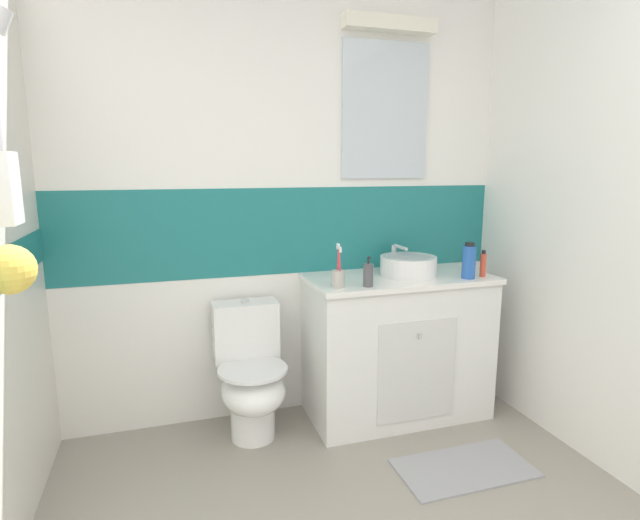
% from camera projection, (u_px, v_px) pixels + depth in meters
% --- Properties ---
extents(wall_back_tiled, '(3.20, 0.20, 2.50)m').
position_uv_depth(wall_back_tiled, '(290.00, 202.00, 2.92)').
color(wall_back_tiled, white).
rests_on(wall_back_tiled, ground_plane).
extents(vanity_cabinet, '(1.06, 0.53, 0.85)m').
position_uv_depth(vanity_cabinet, '(397.00, 345.00, 2.96)').
color(vanity_cabinet, white).
rests_on(vanity_cabinet, ground_plane).
extents(sink_basin, '(0.32, 0.37, 0.16)m').
position_uv_depth(sink_basin, '(408.00, 265.00, 2.88)').
color(sink_basin, white).
rests_on(sink_basin, vanity_cabinet).
extents(toilet, '(0.37, 0.50, 0.74)m').
position_uv_depth(toilet, '(251.00, 376.00, 2.72)').
color(toilet, white).
rests_on(toilet, ground_plane).
extents(toothbrush_cup, '(0.07, 0.07, 0.23)m').
position_uv_depth(toothbrush_cup, '(338.00, 277.00, 2.59)').
color(toothbrush_cup, '#B2ADA3').
rests_on(toothbrush_cup, vanity_cabinet).
extents(soap_dispenser, '(0.05, 0.05, 0.16)m').
position_uv_depth(soap_dispenser, '(368.00, 275.00, 2.60)').
color(soap_dispenser, '#4C4C51').
rests_on(soap_dispenser, vanity_cabinet).
extents(toothpaste_tube_upright, '(0.03, 0.03, 0.15)m').
position_uv_depth(toothpaste_tube_upright, '(483.00, 264.00, 2.84)').
color(toothpaste_tube_upright, '#D84C33').
rests_on(toothpaste_tube_upright, vanity_cabinet).
extents(mouthwash_bottle, '(0.08, 0.08, 0.20)m').
position_uv_depth(mouthwash_bottle, '(469.00, 261.00, 2.79)').
color(mouthwash_bottle, '#2659B2').
rests_on(mouthwash_bottle, vanity_cabinet).
extents(bath_mat, '(0.66, 0.35, 0.01)m').
position_uv_depth(bath_mat, '(464.00, 468.00, 2.46)').
color(bath_mat, '#99999E').
rests_on(bath_mat, ground_plane).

